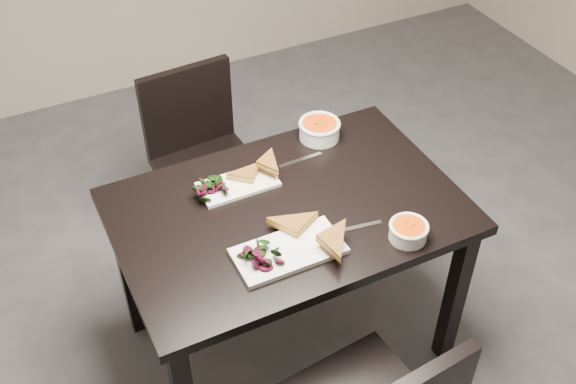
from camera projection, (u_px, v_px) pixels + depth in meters
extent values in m
cube|color=black|center=(288.00, 211.00, 2.41)|extent=(1.20, 0.80, 0.04)
cube|color=black|center=(455.00, 296.00, 2.61)|extent=(0.06, 0.06, 0.71)
cube|color=black|center=(127.00, 269.00, 2.71)|extent=(0.06, 0.06, 0.71)
cube|color=black|center=(363.00, 190.00, 3.07)|extent=(0.06, 0.06, 0.71)
cube|color=black|center=(368.00, 382.00, 2.50)|extent=(0.04, 0.04, 0.41)
cube|color=black|center=(209.00, 170.00, 3.05)|extent=(0.45, 0.45, 0.04)
cube|color=black|center=(194.00, 245.00, 3.02)|extent=(0.04, 0.04, 0.41)
cube|color=black|center=(265.00, 217.00, 3.15)|extent=(0.04, 0.04, 0.41)
cube|color=black|center=(162.00, 198.00, 3.25)|extent=(0.04, 0.04, 0.41)
cube|color=black|center=(230.00, 173.00, 3.39)|extent=(0.04, 0.04, 0.41)
cube|color=black|center=(187.00, 108.00, 3.03)|extent=(0.42, 0.07, 0.40)
cube|color=white|center=(289.00, 251.00, 2.23)|extent=(0.36, 0.18, 0.02)
cylinder|color=white|center=(408.00, 232.00, 2.27)|extent=(0.13, 0.13, 0.05)
cylinder|color=orange|center=(409.00, 228.00, 2.26)|extent=(0.11, 0.11, 0.02)
torus|color=white|center=(409.00, 226.00, 2.25)|extent=(0.13, 0.13, 0.01)
cube|color=silver|center=(357.00, 227.00, 2.32)|extent=(0.18, 0.04, 0.00)
cube|color=white|center=(238.00, 185.00, 2.48)|extent=(0.28, 0.14, 0.01)
cylinder|color=white|center=(319.00, 131.00, 2.68)|extent=(0.16, 0.16, 0.06)
cylinder|color=orange|center=(320.00, 125.00, 2.67)|extent=(0.14, 0.14, 0.02)
torus|color=white|center=(320.00, 124.00, 2.66)|extent=(0.16, 0.16, 0.02)
cube|color=silver|center=(300.00, 160.00, 2.59)|extent=(0.18, 0.02, 0.00)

